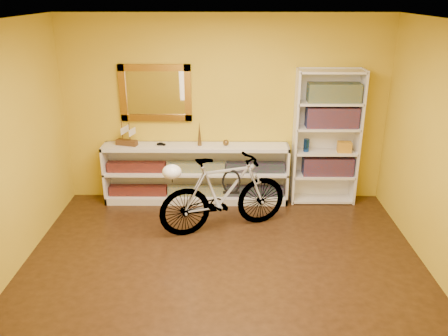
{
  "coord_description": "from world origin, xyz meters",
  "views": [
    {
      "loc": [
        0.05,
        -4.19,
        2.87
      ],
      "look_at": [
        0.0,
        0.7,
        0.95
      ],
      "focal_mm": 36.58,
      "sensor_mm": 36.0,
      "label": 1
    }
  ],
  "objects_px": {
    "bookcase": "(326,138)",
    "bicycle": "(224,194)",
    "console_unit": "(196,174)",
    "helmet": "(172,172)"
  },
  "relations": [
    {
      "from": "bookcase",
      "to": "bicycle",
      "type": "relative_size",
      "value": 1.12
    },
    {
      "from": "console_unit",
      "to": "helmet",
      "type": "height_order",
      "value": "helmet"
    },
    {
      "from": "bookcase",
      "to": "helmet",
      "type": "relative_size",
      "value": 8.28
    },
    {
      "from": "bicycle",
      "to": "helmet",
      "type": "relative_size",
      "value": 7.37
    },
    {
      "from": "bicycle",
      "to": "console_unit",
      "type": "bearing_deg",
      "value": 6.05
    },
    {
      "from": "bicycle",
      "to": "helmet",
      "type": "height_order",
      "value": "bicycle"
    },
    {
      "from": "bookcase",
      "to": "helmet",
      "type": "height_order",
      "value": "bookcase"
    },
    {
      "from": "bookcase",
      "to": "helmet",
      "type": "bearing_deg",
      "value": -151.95
    },
    {
      "from": "console_unit",
      "to": "helmet",
      "type": "relative_size",
      "value": 11.34
    },
    {
      "from": "console_unit",
      "to": "bicycle",
      "type": "height_order",
      "value": "bicycle"
    }
  ]
}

